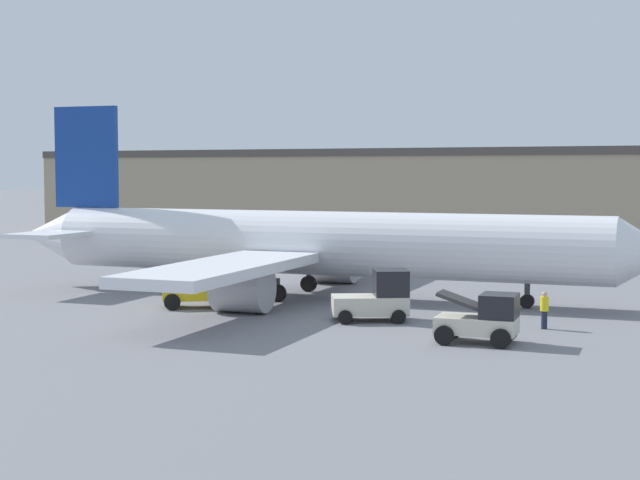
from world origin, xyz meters
TOP-DOWN VIEW (x-y plane):
  - ground_plane at (0.00, 0.00)m, footprint 400.00×400.00m
  - terminal_building at (-11.47, 41.64)m, footprint 80.55×15.09m
  - airplane at (-0.97, -0.11)m, footprint 37.43×31.23m
  - ground_crew_worker at (13.38, -4.55)m, footprint 0.36×0.36m
  - baggage_tug at (5.98, -5.82)m, footprint 3.92×3.41m
  - belt_loader_truck at (12.12, -9.18)m, footprint 3.39×2.48m
  - pushback_tug at (-3.68, -6.01)m, footprint 3.49×3.24m

SIDE VIEW (x-z plane):
  - ground_plane at x=0.00m, z-range 0.00..0.00m
  - ground_crew_worker at x=13.38m, z-range 0.05..1.70m
  - belt_loader_truck at x=12.12m, z-range -0.03..2.02m
  - pushback_tug at x=-3.68m, z-range -0.09..2.21m
  - baggage_tug at x=5.98m, z-range -0.11..2.24m
  - airplane at x=-0.97m, z-range -2.42..8.16m
  - terminal_building at x=-11.47m, z-range 0.01..8.76m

